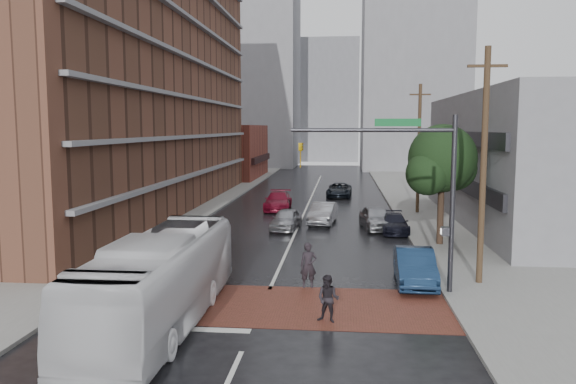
% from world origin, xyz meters
% --- Properties ---
extents(ground, '(160.00, 160.00, 0.00)m').
position_xyz_m(ground, '(0.00, 0.00, 0.00)').
color(ground, black).
rests_on(ground, ground).
extents(crosswalk, '(14.00, 5.00, 0.02)m').
position_xyz_m(crosswalk, '(0.00, 0.50, 0.01)').
color(crosswalk, brown).
rests_on(crosswalk, ground).
extents(sidewalk_west, '(9.00, 90.00, 0.15)m').
position_xyz_m(sidewalk_west, '(-11.50, 25.00, 0.07)').
color(sidewalk_west, gray).
rests_on(sidewalk_west, ground).
extents(sidewalk_east, '(9.00, 90.00, 0.15)m').
position_xyz_m(sidewalk_east, '(11.50, 25.00, 0.07)').
color(sidewalk_east, gray).
rests_on(sidewalk_east, ground).
extents(apartment_block, '(10.00, 44.00, 28.00)m').
position_xyz_m(apartment_block, '(-14.00, 24.00, 14.00)').
color(apartment_block, brown).
rests_on(apartment_block, ground).
extents(storefront_west, '(8.00, 16.00, 7.00)m').
position_xyz_m(storefront_west, '(-12.00, 54.00, 3.50)').
color(storefront_west, brown).
rests_on(storefront_west, ground).
extents(building_east, '(11.00, 26.00, 9.00)m').
position_xyz_m(building_east, '(16.50, 20.00, 4.50)').
color(building_east, gray).
rests_on(building_east, ground).
extents(distant_tower_west, '(18.00, 16.00, 32.00)m').
position_xyz_m(distant_tower_west, '(-14.00, 78.00, 16.00)').
color(distant_tower_west, gray).
rests_on(distant_tower_west, ground).
extents(distant_tower_east, '(16.00, 14.00, 36.00)m').
position_xyz_m(distant_tower_east, '(14.00, 72.00, 18.00)').
color(distant_tower_east, gray).
rests_on(distant_tower_east, ground).
extents(distant_tower_center, '(12.00, 10.00, 24.00)m').
position_xyz_m(distant_tower_center, '(0.00, 95.00, 12.00)').
color(distant_tower_center, gray).
rests_on(distant_tower_center, ground).
extents(street_tree, '(4.20, 4.10, 6.90)m').
position_xyz_m(street_tree, '(8.52, 12.03, 4.73)').
color(street_tree, '#332319').
rests_on(street_tree, ground).
extents(signal_mast, '(6.50, 0.30, 7.20)m').
position_xyz_m(signal_mast, '(5.85, 2.50, 4.73)').
color(signal_mast, '#2D2D33').
rests_on(signal_mast, ground).
extents(utility_pole_near, '(1.60, 0.26, 10.00)m').
position_xyz_m(utility_pole_near, '(8.80, 4.00, 5.14)').
color(utility_pole_near, '#473321').
rests_on(utility_pole_near, ground).
extents(utility_pole_far, '(1.60, 0.26, 10.00)m').
position_xyz_m(utility_pole_far, '(8.80, 24.00, 5.14)').
color(utility_pole_far, '#473321').
rests_on(utility_pole_far, ground).
extents(transit_bus, '(2.62, 11.19, 3.12)m').
position_xyz_m(transit_bus, '(-3.13, -1.88, 1.56)').
color(transit_bus, silver).
rests_on(transit_bus, ground).
extents(pedestrian_a, '(0.75, 0.54, 1.91)m').
position_xyz_m(pedestrian_a, '(1.58, 3.00, 0.95)').
color(pedestrian_a, black).
rests_on(pedestrian_a, ground).
extents(pedestrian_b, '(0.96, 0.84, 1.66)m').
position_xyz_m(pedestrian_b, '(2.52, -1.14, 0.83)').
color(pedestrian_b, black).
rests_on(pedestrian_b, ground).
extents(car_travel_a, '(2.07, 4.20, 1.38)m').
position_xyz_m(car_travel_a, '(-0.71, 16.39, 0.69)').
color(car_travel_a, '#9D9EA4').
rests_on(car_travel_a, ground).
extents(car_travel_b, '(2.10, 4.63, 1.47)m').
position_xyz_m(car_travel_b, '(1.64, 18.82, 0.74)').
color(car_travel_b, '#A1A3A9').
rests_on(car_travel_b, ground).
extents(car_travel_c, '(2.18, 5.12, 1.47)m').
position_xyz_m(car_travel_c, '(-2.24, 25.15, 0.74)').
color(car_travel_c, maroon).
rests_on(car_travel_c, ground).
extents(suv_travel, '(2.53, 5.02, 1.36)m').
position_xyz_m(suv_travel, '(2.68, 34.13, 0.68)').
color(suv_travel, black).
rests_on(suv_travel, ground).
extents(car_parked_near, '(1.73, 4.62, 1.51)m').
position_xyz_m(car_parked_near, '(6.11, 4.00, 0.75)').
color(car_parked_near, '#162D4D').
rests_on(car_parked_near, ground).
extents(car_parked_mid, '(1.75, 4.18, 1.21)m').
position_xyz_m(car_parked_mid, '(6.30, 16.00, 0.60)').
color(car_parked_mid, black).
rests_on(car_parked_mid, ground).
extents(car_parked_far, '(2.37, 4.68, 1.53)m').
position_xyz_m(car_parked_far, '(5.20, 17.06, 0.76)').
color(car_parked_far, '#929399').
rests_on(car_parked_far, ground).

